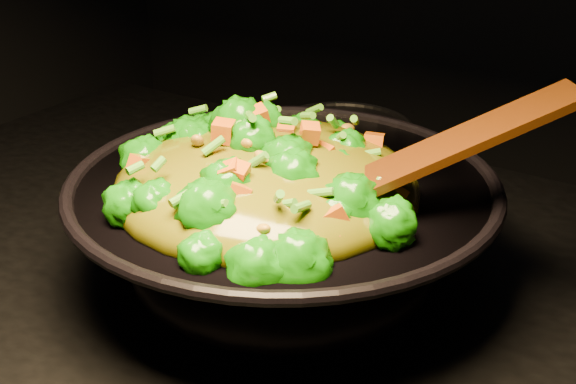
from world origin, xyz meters
The scene contains 4 objects.
wok centered at (0.12, -0.02, 0.97)m, with size 0.47×0.47×0.13m, color black, non-canonical shape.
stir_fry centered at (0.12, -0.05, 1.09)m, with size 0.33×0.33×0.11m, color #167008, non-canonical shape.
spatula centered at (0.27, -0.02, 1.09)m, with size 0.35×0.05×0.01m, color #3C1803.
back_pot centered at (0.05, 0.23, 0.95)m, with size 0.19×0.19×0.11m, color black.
Camera 1 is at (0.57, -0.69, 1.40)m, focal length 50.00 mm.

